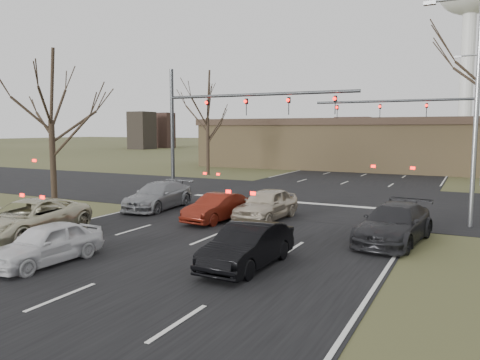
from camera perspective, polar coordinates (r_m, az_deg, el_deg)
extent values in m
plane|color=#414424|center=(15.68, -9.88, -9.41)|extent=(360.00, 360.00, 0.00)
cube|color=black|center=(72.76, 19.64, 2.57)|extent=(14.00, 300.00, 0.02)
cube|color=black|center=(28.86, 8.21, -2.17)|extent=(200.00, 14.00, 0.02)
cube|color=olive|center=(50.61, 18.81, 3.75)|extent=(42.00, 10.00, 4.60)
cube|color=#38281E|center=(50.58, 18.92, 6.75)|extent=(42.40, 10.40, 0.70)
cylinder|color=silver|center=(132.73, 25.90, 11.15)|extent=(3.20, 3.20, 34.00)
cylinder|color=#383A3D|center=(30.63, -8.25, 5.79)|extent=(0.24, 0.24, 8.00)
cylinder|color=#383A3D|center=(27.69, 2.07, 10.36)|extent=(12.00, 0.18, 0.18)
imported|color=black|center=(29.20, -3.95, 8.76)|extent=(0.16, 0.20, 1.00)
imported|color=black|center=(27.94, 0.81, 8.89)|extent=(0.16, 0.20, 1.00)
imported|color=black|center=(26.87, 5.99, 8.97)|extent=(0.16, 0.20, 1.00)
imported|color=black|center=(26.04, 11.54, 8.96)|extent=(0.16, 0.20, 1.00)
cylinder|color=#383A3D|center=(35.07, 26.82, 5.24)|extent=(0.24, 0.24, 8.00)
cylinder|color=#383A3D|center=(35.57, 18.00, 9.15)|extent=(11.00, 0.18, 0.18)
imported|color=black|center=(35.25, 21.78, 7.90)|extent=(0.16, 0.20, 1.00)
imported|color=black|center=(35.67, 16.70, 8.06)|extent=(0.16, 0.20, 1.00)
imported|color=black|center=(36.36, 11.78, 8.15)|extent=(0.16, 0.20, 1.00)
cylinder|color=gray|center=(22.09, 26.86, 7.64)|extent=(0.18, 0.18, 10.00)
cube|color=gray|center=(22.81, 22.13, 19.35)|extent=(0.50, 0.25, 0.15)
cylinder|color=gray|center=(39.45, 26.50, 13.46)|extent=(2.00, 0.12, 0.12)
cube|color=gray|center=(39.47, 25.01, 13.45)|extent=(0.50, 0.25, 0.15)
cylinder|color=black|center=(27.46, -21.84, 1.89)|extent=(0.32, 0.32, 4.68)
cylinder|color=black|center=(43.18, -3.95, 4.11)|extent=(0.32, 0.32, 5.23)
imported|color=beige|center=(19.94, -24.44, -4.35)|extent=(3.14, 5.56, 1.47)
imported|color=silver|center=(15.94, -22.55, -7.16)|extent=(1.64, 3.83, 1.29)
imported|color=black|center=(14.37, 0.92, -8.00)|extent=(1.53, 4.11, 1.34)
imported|color=black|center=(18.33, 18.30, -5.06)|extent=(2.60, 5.12, 1.43)
imported|color=gray|center=(25.06, -9.93, -1.89)|extent=(2.30, 4.96, 1.40)
imported|color=#5B160D|center=(21.41, -2.82, -3.38)|extent=(1.75, 3.94, 1.26)
imported|color=beige|center=(21.73, 3.21, -2.97)|extent=(1.91, 4.37, 1.46)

